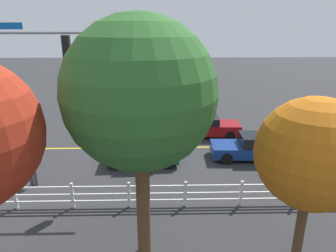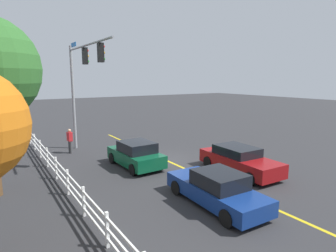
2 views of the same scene
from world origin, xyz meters
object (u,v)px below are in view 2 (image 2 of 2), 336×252
at_px(car_0, 239,160).
at_px(pedestrian, 70,140).
at_px(car_3, 216,189).
at_px(car_1, 136,154).

height_order(car_0, pedestrian, pedestrian).
relative_size(car_0, pedestrian, 2.86).
distance_m(car_0, car_3, 4.43).
xyz_separation_m(car_1, pedestrian, (5.15, 2.43, 0.20)).
relative_size(car_1, car_3, 0.83).
height_order(car_1, pedestrian, pedestrian).
height_order(car_0, car_1, car_1).
height_order(car_3, pedestrian, pedestrian).
bearing_deg(car_0, pedestrian, -141.37).
xyz_separation_m(car_1, car_3, (-6.31, -0.45, -0.06)).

